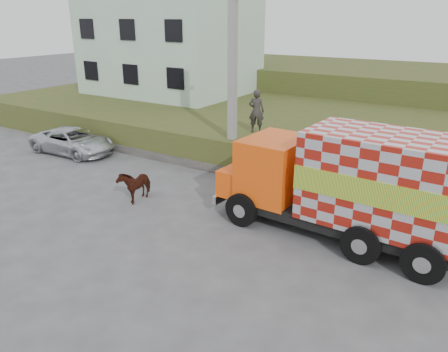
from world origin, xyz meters
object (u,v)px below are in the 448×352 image
Objects in this scene: suv at (73,141)px; pedestrian at (256,111)px; utility_pole at (232,78)px; cargo_truck at (352,184)px; cow at (135,184)px.

pedestrian is at bearing -70.25° from suv.
suv is at bearing -166.78° from utility_pole.
cargo_truck is at bearing 122.45° from pedestrian.
cow is 7.21m from suv.
utility_pole is 4.12× the size of pedestrian.
pedestrian is (0.33, 1.53, -1.60)m from utility_pole.
utility_pole is at bearing 155.17° from cargo_truck.
pedestrian reaches higher than cow.
cow is (-1.42, -4.58, -3.47)m from utility_pole.
utility_pole is 2.24m from pedestrian.
cargo_truck is 14.42m from suv.
cargo_truck is 7.80m from cow.
cow is 6.62m from pedestrian.
suv is at bearing 177.67° from cargo_truck.
utility_pole is at bearing 59.91° from pedestrian.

